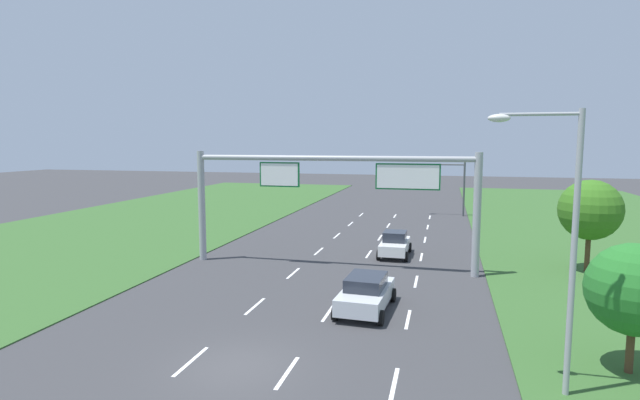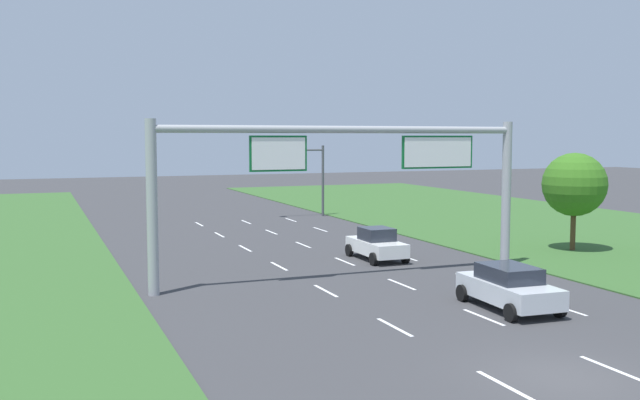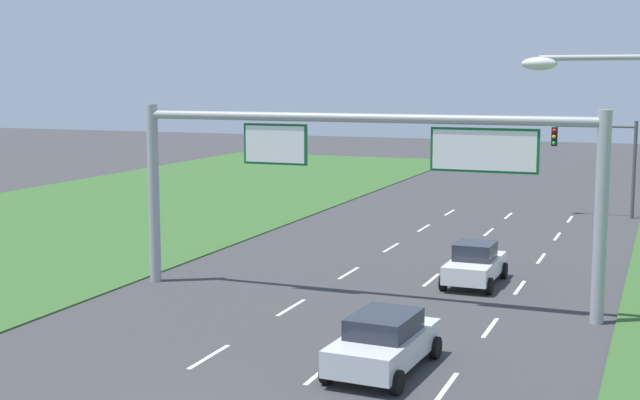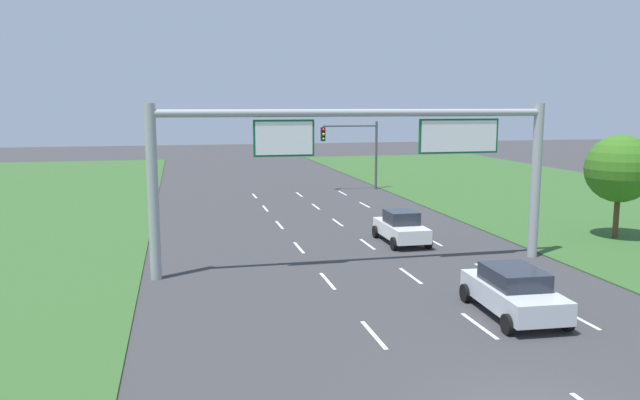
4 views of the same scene
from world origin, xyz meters
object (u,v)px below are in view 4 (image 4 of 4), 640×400
traffic_light_mast (354,143)px  car_lead_silver (513,291)px  roadside_tree_mid (620,169)px  car_near_red (401,227)px  sign_gantry (365,154)px

traffic_light_mast → car_lead_silver: bearing=-96.1°
car_lead_silver → roadside_tree_mid: size_ratio=0.82×
roadside_tree_mid → car_near_red: bearing=172.1°
car_near_red → car_lead_silver: car_near_red is taller
traffic_light_mast → car_near_red: bearing=-98.9°
car_lead_silver → sign_gantry: (-3.01, 7.14, 4.07)m
car_lead_silver → traffic_light_mast: (3.28, 30.92, 3.05)m
sign_gantry → roadside_tree_mid: (14.47, 2.53, -1.22)m
sign_gantry → car_near_red: bearing=52.0°
car_near_red → traffic_light_mast: traffic_light_mast is taller
roadside_tree_mid → sign_gantry: bearing=-170.1°
car_lead_silver → sign_gantry: sign_gantry is taller
car_near_red → sign_gantry: 6.61m
car_lead_silver → car_near_red: bearing=92.2°
car_near_red → sign_gantry: (-3.20, -4.09, 4.09)m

